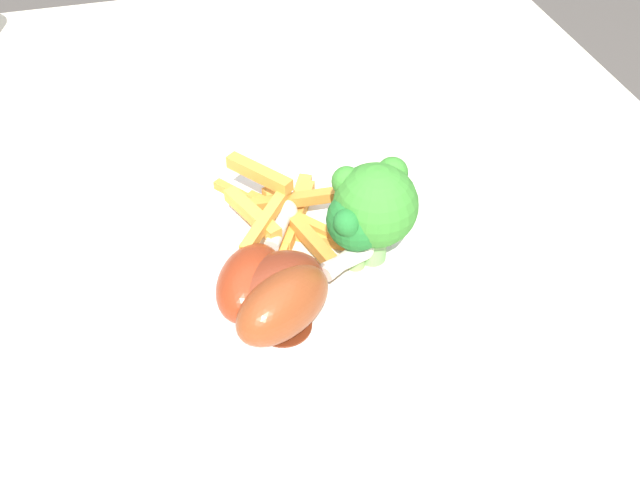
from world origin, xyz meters
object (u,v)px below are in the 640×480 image
object	(u,v)px
chicken_drumstick_near	(281,284)
chicken_drumstick_extra	(289,301)
dining_table	(259,383)
chicken_drumstick_far	(258,276)
broccoli_floret_front	(375,205)
dinner_plate	(320,264)
broccoli_floret_middle	(357,222)
carrot_fries_pile	(283,212)

from	to	relation	value
chicken_drumstick_near	chicken_drumstick_extra	size ratio (longest dim) A/B	0.99
dining_table	chicken_drumstick_far	world-z (taller)	chicken_drumstick_far
broccoli_floret_front	chicken_drumstick_extra	xyz separation A→B (m)	(-0.05, 0.08, -0.03)
dinner_plate	broccoli_floret_middle	bearing A→B (deg)	-121.87
dining_table	chicken_drumstick_near	xyz separation A→B (m)	(-0.01, -0.02, 0.13)
chicken_drumstick_near	carrot_fries_pile	bearing A→B (deg)	-13.84
chicken_drumstick_far	dinner_plate	bearing A→B (deg)	-64.03
broccoli_floret_middle	carrot_fries_pile	bearing A→B (deg)	36.00
carrot_fries_pile	broccoli_floret_middle	bearing A→B (deg)	-144.00
chicken_drumstick_near	chicken_drumstick_far	xyz separation A→B (m)	(0.01, 0.01, -0.00)
carrot_fries_pile	chicken_drumstick_near	distance (m)	0.08
dinner_plate	chicken_drumstick_near	size ratio (longest dim) A/B	2.02
carrot_fries_pile	chicken_drumstick_far	world-z (taller)	carrot_fries_pile
chicken_drumstick_far	chicken_drumstick_extra	size ratio (longest dim) A/B	0.98
dining_table	broccoli_floret_middle	world-z (taller)	broccoli_floret_middle
carrot_fries_pile	chicken_drumstick_near	xyz separation A→B (m)	(-0.08, 0.02, 0.01)
chicken_drumstick_far	carrot_fries_pile	bearing A→B (deg)	-25.96
dining_table	carrot_fries_pile	world-z (taller)	carrot_fries_pile
chicken_drumstick_extra	dinner_plate	bearing A→B (deg)	-33.42
broccoli_floret_middle	chicken_drumstick_near	bearing A→B (deg)	110.17
dinner_plate	chicken_drumstick_extra	distance (m)	0.07
dining_table	carrot_fries_pile	xyz separation A→B (m)	(0.07, -0.04, 0.12)
dinner_plate	dining_table	bearing A→B (deg)	113.32
broccoli_floret_front	chicken_drumstick_near	xyz separation A→B (m)	(-0.03, 0.08, -0.03)
dining_table	chicken_drumstick_extra	size ratio (longest dim) A/B	8.82
broccoli_floret_front	chicken_drumstick_near	distance (m)	0.09
broccoli_floret_front	broccoli_floret_middle	size ratio (longest dim) A/B	1.22
broccoli_floret_middle	chicken_drumstick_far	world-z (taller)	broccoli_floret_middle
dinner_plate	chicken_drumstick_far	xyz separation A→B (m)	(-0.03, 0.05, 0.03)
chicken_drumstick_near	broccoli_floret_front	bearing A→B (deg)	-69.46
dining_table	dinner_plate	bearing A→B (deg)	-66.68
broccoli_floret_front	chicken_drumstick_extra	bearing A→B (deg)	122.02
dinner_plate	carrot_fries_pile	world-z (taller)	carrot_fries_pile
chicken_drumstick_near	chicken_drumstick_extra	bearing A→B (deg)	-174.39
broccoli_floret_front	dinner_plate	bearing A→B (deg)	77.48
dinner_plate	chicken_drumstick_far	size ratio (longest dim) A/B	2.04
dining_table	dinner_plate	xyz separation A→B (m)	(0.03, -0.06, 0.10)
dinner_plate	chicken_drumstick_extra	bearing A→B (deg)	146.58
chicken_drumstick_near	dining_table	bearing A→B (deg)	59.83
broccoli_floret_front	carrot_fries_pile	bearing A→B (deg)	47.74
chicken_drumstick_near	chicken_drumstick_extra	xyz separation A→B (m)	(-0.02, -0.00, 0.00)
carrot_fries_pile	chicken_drumstick_extra	distance (m)	0.10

